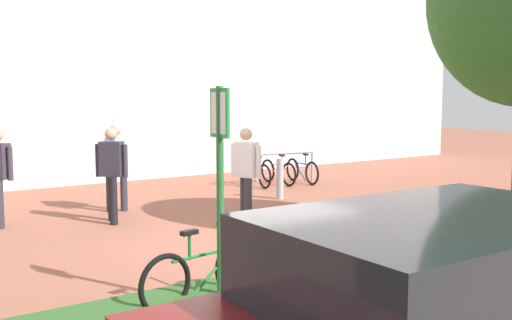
% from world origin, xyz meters
% --- Properties ---
extents(ground_plane, '(60.00, 60.00, 0.00)m').
position_xyz_m(ground_plane, '(0.00, 0.00, 0.00)').
color(ground_plane, '#9E5B47').
extents(planter_strip, '(7.00, 1.10, 0.16)m').
position_xyz_m(planter_strip, '(-0.71, -2.08, 0.08)').
color(planter_strip, '#336028').
rests_on(planter_strip, ground).
extents(parking_sign_post, '(0.08, 0.36, 2.39)m').
position_xyz_m(parking_sign_post, '(-1.76, -2.08, 1.57)').
color(parking_sign_post, '#2D7238').
rests_on(parking_sign_post, ground).
extents(bike_at_sign, '(1.66, 0.45, 0.86)m').
position_xyz_m(bike_at_sign, '(-1.84, -1.84, 0.35)').
color(bike_at_sign, black).
rests_on(bike_at_sign, ground).
extents(bike_rack_cluster, '(2.09, 1.74, 0.83)m').
position_xyz_m(bike_rack_cluster, '(4.16, 4.86, 0.35)').
color(bike_rack_cluster, '#99999E').
rests_on(bike_rack_cluster, ground).
extents(bollard_steel, '(0.16, 0.16, 0.90)m').
position_xyz_m(bollard_steel, '(2.87, 3.07, 0.45)').
color(bollard_steel, '#ADADB2').
rests_on(bollard_steel, ground).
extents(person_shirt_white, '(0.52, 0.43, 1.72)m').
position_xyz_m(person_shirt_white, '(-0.65, 3.76, 0.98)').
color(person_shirt_white, '#2D2D38').
rests_on(person_shirt_white, ground).
extents(person_suited_dark, '(0.46, 0.51, 1.72)m').
position_xyz_m(person_suited_dark, '(-1.11, 2.78, 0.98)').
color(person_suited_dark, black).
rests_on(person_suited_dark, ground).
extents(person_shirt_blue, '(0.39, 0.56, 1.72)m').
position_xyz_m(person_shirt_blue, '(0.81, 1.32, 0.98)').
color(person_shirt_blue, '#2D2D38').
rests_on(person_shirt_blue, ground).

